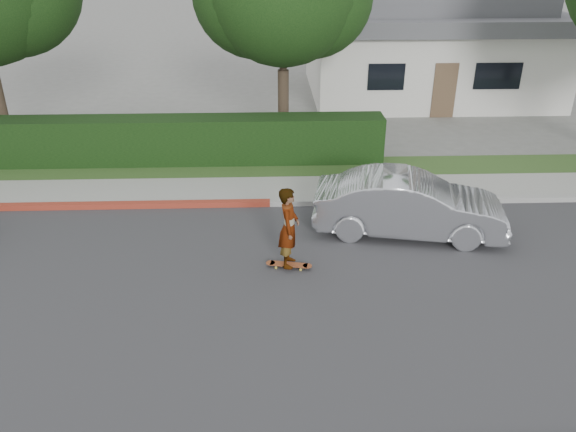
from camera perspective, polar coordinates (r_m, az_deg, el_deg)
The scene contains 11 objects.
ground at distance 11.31m, azimuth -6.81°, elevation -7.98°, with size 120.00×120.00×0.00m, color slate.
road at distance 11.30m, azimuth -6.82°, elevation -7.95°, with size 60.00×8.00×0.01m, color #2D2D30.
curb_far at distance 14.83m, azimuth -5.72°, elevation 1.26°, with size 60.00×0.20×0.15m, color #9E9E99.
curb_red_section at distance 15.96m, azimuth -23.93°, elevation 0.89°, with size 12.00×0.21×0.15m, color #9B3321.
sidewalk_far at distance 15.65m, azimuth -5.54°, elevation 2.61°, with size 60.00×1.60×0.12m, color gray.
planting_strip at distance 17.13m, azimuth -5.27°, elevation 4.74°, with size 60.00×1.60×0.10m, color #2D4C1E.
hedge at distance 17.87m, azimuth -14.99°, elevation 7.27°, with size 15.00×1.00×1.50m, color black.
house at distance 26.59m, azimuth 13.82°, elevation 16.53°, with size 10.60×8.60×4.30m.
skateboard at distance 12.03m, azimuth 0.09°, elevation -4.96°, with size 1.01×0.38×0.09m.
skateboarder at distance 11.59m, azimuth 0.09°, elevation -1.17°, with size 0.64×0.42×1.77m, color white.
car_silver at distance 13.46m, azimuth 12.21°, elevation 1.11°, with size 1.55×4.43×1.46m, color silver.
Camera 1 is at (0.99, -9.29, 6.36)m, focal length 35.00 mm.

